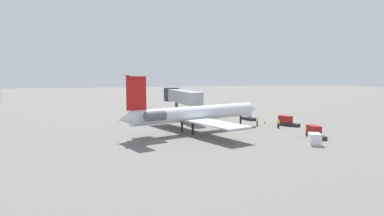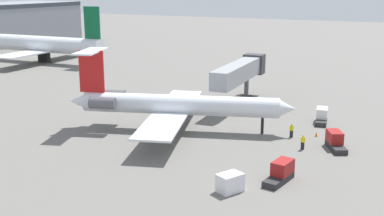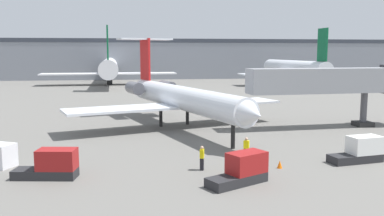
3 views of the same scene
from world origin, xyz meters
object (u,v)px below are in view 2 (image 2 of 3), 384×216
at_px(baggage_tug_spare, 335,141).
at_px(parked_airliner_west_mid, 44,45).
at_px(traffic_cone_near, 316,134).
at_px(ground_crew_marshaller, 291,130).
at_px(baggage_tug_trailing, 322,116).
at_px(ground_crew_loader, 303,142).
at_px(cargo_container_uld, 230,183).
at_px(jet_bridge, 241,71).
at_px(regional_jet, 171,104).
at_px(baggage_tug_lead, 281,172).

bearing_deg(baggage_tug_spare, parked_airliner_west_mid, 65.65).
xyz_separation_m(baggage_tug_spare, traffic_cone_near, (3.46, 2.82, -0.56)).
relative_size(ground_crew_marshaller, baggage_tug_trailing, 0.40).
bearing_deg(baggage_tug_spare, traffic_cone_near, 39.20).
bearing_deg(ground_crew_loader, cargo_container_uld, 168.28).
distance_m(jet_bridge, parked_airliner_west_mid, 58.29).
bearing_deg(ground_crew_loader, jet_bridge, 38.76).
distance_m(ground_crew_loader, baggage_tug_trailing, 11.94).
xyz_separation_m(regional_jet, ground_crew_marshaller, (3.59, -14.34, -2.50)).
distance_m(jet_bridge, ground_crew_loader, 22.75).
relative_size(jet_bridge, cargo_container_uld, 7.00).
bearing_deg(ground_crew_marshaller, regional_jet, 104.07).
distance_m(ground_crew_loader, baggage_tug_lead, 9.82).
distance_m(baggage_tug_trailing, traffic_cone_near, 6.55).
height_order(regional_jet, jet_bridge, regional_jet).
bearing_deg(cargo_container_uld, baggage_tug_trailing, -5.41).
bearing_deg(jet_bridge, ground_crew_marshaller, -139.41).
height_order(jet_bridge, baggage_tug_spare, jet_bridge).
xyz_separation_m(baggage_tug_trailing, baggage_tug_spare, (-9.94, -3.60, 0.00)).
xyz_separation_m(ground_crew_marshaller, ground_crew_loader, (-3.78, -2.30, 0.00)).
distance_m(baggage_tug_lead, baggage_tug_spare, 12.12).
height_order(ground_crew_loader, baggage_tug_trailing, baggage_tug_trailing).
bearing_deg(traffic_cone_near, baggage_tug_lead, -179.68).
bearing_deg(ground_crew_loader, ground_crew_marshaller, 31.28).
bearing_deg(traffic_cone_near, baggage_tug_spare, -140.80).
relative_size(jet_bridge, baggage_tug_trailing, 4.44).
relative_size(jet_bridge, baggage_tug_lead, 4.44).
relative_size(regional_jet, baggage_tug_spare, 6.64).
height_order(baggage_tug_lead, cargo_container_uld, baggage_tug_lead).
bearing_deg(baggage_tug_lead, cargo_container_uld, 142.15).
height_order(ground_crew_loader, cargo_container_uld, ground_crew_loader).
height_order(baggage_tug_trailing, cargo_container_uld, baggage_tug_trailing).
height_order(ground_crew_loader, parked_airliner_west_mid, parked_airliner_west_mid).
height_order(ground_crew_loader, baggage_tug_spare, baggage_tug_spare).
xyz_separation_m(baggage_tug_lead, traffic_cone_near, (15.26, 0.09, -0.56)).
bearing_deg(jet_bridge, baggage_tug_trailing, -112.15).
bearing_deg(parked_airliner_west_mid, baggage_tug_lead, -122.58).
relative_size(baggage_tug_lead, cargo_container_uld, 1.57).
bearing_deg(ground_crew_loader, baggage_tug_trailing, 2.20).
xyz_separation_m(baggage_tug_trailing, traffic_cone_near, (-6.48, -0.78, -0.56)).
xyz_separation_m(jet_bridge, traffic_cone_near, (-12.00, -14.33, -4.70)).
height_order(traffic_cone_near, parked_airliner_west_mid, parked_airliner_west_mid).
bearing_deg(regional_jet, cargo_container_uld, -136.18).
bearing_deg(baggage_tug_trailing, parked_airliner_west_mid, 71.61).
bearing_deg(baggage_tug_trailing, ground_crew_loader, -177.80).
bearing_deg(regional_jet, traffic_cone_near, -72.77).
height_order(baggage_tug_trailing, parked_airliner_west_mid, parked_airliner_west_mid).
xyz_separation_m(baggage_tug_spare, cargo_container_uld, (-16.10, 6.07, -0.02)).
xyz_separation_m(ground_crew_marshaller, baggage_tug_trailing, (8.15, -1.84, -0.02)).
bearing_deg(parked_airliner_west_mid, regional_jet, -123.26).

